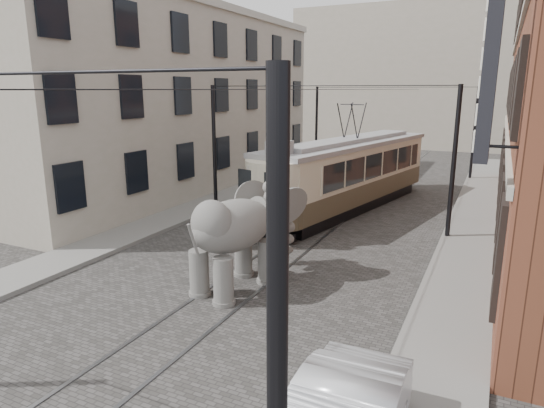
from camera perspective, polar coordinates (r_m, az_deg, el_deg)
The scene contains 9 objects.
ground at distance 15.85m, azimuth -1.16°, elevation -7.79°, with size 120.00×120.00×0.00m, color #474441.
tram_rails at distance 15.84m, azimuth -1.16°, elevation -7.75°, with size 1.54×80.00×0.02m, color slate, non-canonical shape.
sidewalk_right at distance 14.36m, azimuth 21.16°, elevation -10.80°, with size 2.00×60.00×0.15m, color slate.
sidewalk_left at distance 19.47m, azimuth -18.55°, elevation -4.15°, with size 2.00×60.00×0.15m, color slate.
stucco_building at distance 29.13m, azimuth -11.96°, elevation 11.82°, with size 7.00×24.00×10.00m, color #9E9683.
distant_block at distance 53.58m, azimuth 19.10°, elevation 14.25°, with size 28.00×10.00×14.00m, color #9E9683.
catenary at distance 19.61m, azimuth 4.90°, elevation 5.42°, with size 11.00×30.20×6.00m, color black, non-canonical shape.
tram at distance 23.38m, azimuth 9.41°, elevation 5.58°, with size 2.68×13.00×5.16m, color beige, non-canonical shape.
elephant at distance 13.87m, azimuth -4.67°, elevation -4.41°, with size 2.71×4.92×3.01m, color #605E59, non-canonical shape.
Camera 1 is at (6.66, -13.15, 5.80)m, focal length 31.14 mm.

